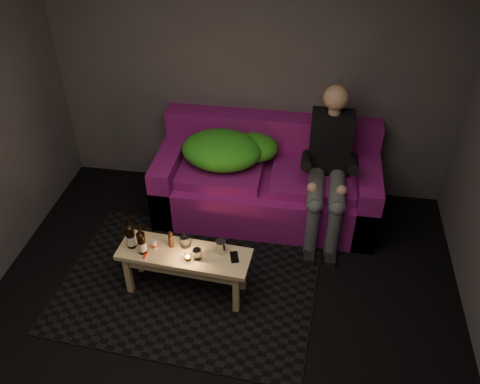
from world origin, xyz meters
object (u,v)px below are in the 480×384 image
object	(u,v)px
beer_bottle_b	(142,242)
sofa	(267,182)
coffee_table	(185,259)
beer_bottle_a	(130,236)
steel_cup	(221,247)
person	(329,163)

from	to	relation	value
beer_bottle_b	sofa	bearing A→B (deg)	55.36
coffee_table	beer_bottle_a	distance (m)	0.48
sofa	steel_cup	xyz separation A→B (m)	(-0.25, -1.17, 0.17)
steel_cup	beer_bottle_a	bearing A→B (deg)	-176.20
person	steel_cup	world-z (taller)	person
person	beer_bottle_b	size ratio (longest dim) A/B	4.93
person	beer_bottle_a	xyz separation A→B (m)	(-1.56, -1.04, -0.18)
sofa	beer_bottle_b	world-z (taller)	sofa
person	coffee_table	world-z (taller)	person
sofa	beer_bottle_a	world-z (taller)	sofa
coffee_table	steel_cup	world-z (taller)	steel_cup
beer_bottle_a	beer_bottle_b	distance (m)	0.12
coffee_table	beer_bottle_a	size ratio (longest dim) A/B	3.58
coffee_table	sofa	bearing A→B (deg)	65.97
sofa	coffee_table	size ratio (longest dim) A/B	1.93
steel_cup	coffee_table	bearing A→B (deg)	-169.45
sofa	coffee_table	world-z (taller)	sofa
person	steel_cup	bearing A→B (deg)	-129.61
sofa	steel_cup	world-z (taller)	sofa
sofa	steel_cup	bearing A→B (deg)	-101.99
sofa	beer_bottle_a	distance (m)	1.58
sofa	person	distance (m)	0.73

